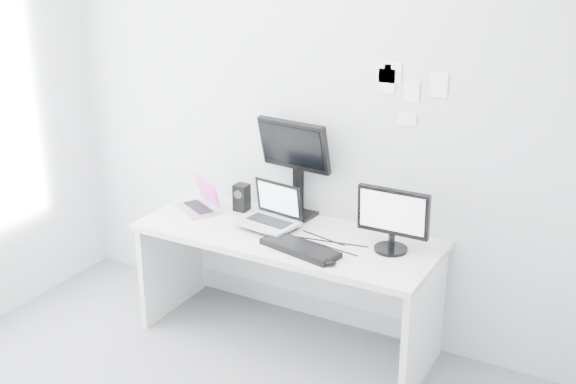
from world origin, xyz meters
name	(u,v)px	position (x,y,z in m)	size (l,w,h in m)	color
back_wall	(315,118)	(0.00, 1.60, 1.35)	(3.60, 3.60, 0.00)	silver
desk	(287,288)	(0.00, 1.25, 0.36)	(1.80, 0.70, 0.73)	silver
macbook	(196,194)	(-0.68, 1.29, 0.84)	(0.29, 0.22, 0.22)	#B2B2B7
speaker	(242,197)	(-0.43, 1.43, 0.82)	(0.09, 0.09, 0.17)	black
dell_laptop	(268,207)	(-0.13, 1.25, 0.87)	(0.34, 0.26, 0.28)	#A8ABAF
rear_monitor	(296,167)	(-0.09, 1.53, 1.05)	(0.47, 0.17, 0.64)	black
samsung_monitor	(392,219)	(0.63, 1.32, 0.92)	(0.41, 0.19, 0.38)	black
keyboard	(300,248)	(0.18, 1.07, 0.75)	(0.47, 0.17, 0.03)	black
mouse	(327,263)	(0.40, 0.98, 0.75)	(0.10, 0.06, 0.03)	black
wall_note_0	(387,81)	(0.45, 1.59, 1.62)	(0.10, 0.00, 0.14)	white
wall_note_1	(412,91)	(0.60, 1.59, 1.58)	(0.09, 0.00, 0.13)	white
wall_note_2	(439,85)	(0.75, 1.59, 1.63)	(0.10, 0.00, 0.14)	white
wall_note_3	(407,119)	(0.58, 1.59, 1.42)	(0.11, 0.00, 0.08)	white
wall_note_4	(384,73)	(0.43, 1.59, 1.66)	(0.09, 0.00, 0.11)	white
wall_note_5	(393,72)	(0.48, 1.59, 1.67)	(0.10, 0.00, 0.12)	white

